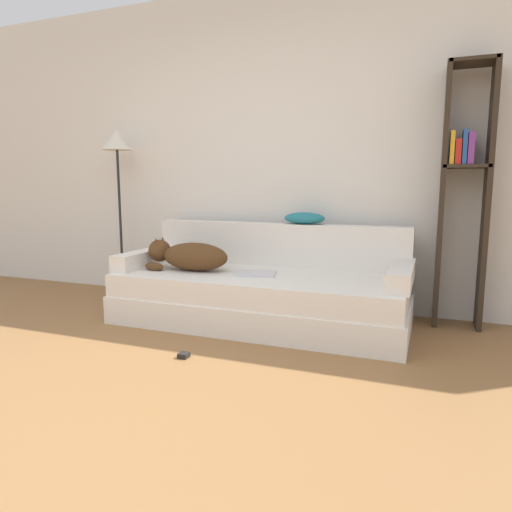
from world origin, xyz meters
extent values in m
plane|color=olive|center=(0.00, 0.00, 0.00)|extent=(20.00, 20.00, 0.00)
cube|color=silver|center=(0.00, 2.46, 1.35)|extent=(7.01, 0.06, 2.70)
cube|color=silver|center=(0.24, 1.82, 0.10)|extent=(2.19, 0.95, 0.21)
cube|color=silver|center=(0.24, 1.81, 0.29)|extent=(2.15, 0.91, 0.17)
cube|color=silver|center=(0.24, 2.22, 0.56)|extent=(2.15, 0.15, 0.35)
cube|color=silver|center=(-0.78, 1.81, 0.45)|extent=(0.15, 0.76, 0.13)
cube|color=silver|center=(1.26, 1.81, 0.45)|extent=(0.15, 0.76, 0.13)
ellipsoid|color=#513319|center=(-0.29, 1.76, 0.49)|extent=(0.55, 0.28, 0.22)
sphere|color=#513319|center=(-0.61, 1.76, 0.52)|extent=(0.18, 0.18, 0.18)
cone|color=#513319|center=(-0.61, 1.71, 0.59)|extent=(0.06, 0.06, 0.08)
cone|color=#513319|center=(-0.61, 1.81, 0.59)|extent=(0.06, 0.06, 0.08)
ellipsoid|color=#513319|center=(-0.59, 1.64, 0.41)|extent=(0.17, 0.07, 0.07)
cube|color=silver|center=(0.21, 1.77, 0.39)|extent=(0.36, 0.30, 0.02)
ellipsoid|color=teal|center=(0.46, 2.24, 0.78)|extent=(0.34, 0.22, 0.10)
cube|color=#2D2319|center=(1.49, 2.28, 0.95)|extent=(0.04, 0.26, 1.90)
cube|color=#2D2319|center=(1.79, 2.28, 0.95)|extent=(0.04, 0.26, 1.90)
cube|color=#2D2319|center=(1.64, 2.28, 1.89)|extent=(0.31, 0.26, 0.02)
cube|color=#2D2319|center=(1.64, 2.28, 1.18)|extent=(0.31, 0.26, 0.02)
cube|color=gold|center=(1.54, 2.27, 1.31)|extent=(0.03, 0.20, 0.23)
cube|color=red|center=(1.58, 2.27, 1.28)|extent=(0.04, 0.20, 0.17)
cube|color=#234C93|center=(1.62, 2.27, 1.31)|extent=(0.03, 0.20, 0.24)
cube|color=#753384|center=(1.66, 2.27, 1.30)|extent=(0.04, 0.20, 0.22)
cylinder|color=#232326|center=(-1.33, 2.21, 0.01)|extent=(0.22, 0.22, 0.02)
cylinder|color=#232326|center=(-1.33, 2.21, 0.70)|extent=(0.02, 0.02, 1.35)
cone|color=silver|center=(-1.33, 2.21, 1.46)|extent=(0.27, 0.27, 0.19)
cube|color=black|center=(0.06, 0.96, 0.02)|extent=(0.06, 0.06, 0.03)
camera|label=1|loc=(1.44, -1.37, 1.04)|focal=32.00mm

